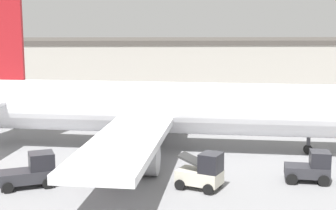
% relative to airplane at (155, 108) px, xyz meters
% --- Properties ---
extents(ground_plane, '(400.00, 400.00, 0.00)m').
position_rel_airplane_xyz_m(ground_plane, '(1.00, -0.16, -3.27)').
color(ground_plane, gray).
extents(terminal_building, '(77.87, 12.65, 6.74)m').
position_rel_airplane_xyz_m(terminal_building, '(-5.92, 42.19, 0.11)').
color(terminal_building, '#ADA89E').
rests_on(terminal_building, ground_plane).
extents(airplane, '(37.27, 32.87, 12.51)m').
position_rel_airplane_xyz_m(airplane, '(0.00, 0.00, 0.00)').
color(airplane, white).
rests_on(airplane, ground_plane).
extents(baggage_tug, '(2.97, 2.27, 1.99)m').
position_rel_airplane_xyz_m(baggage_tug, '(9.74, -8.35, -2.36)').
color(baggage_tug, '#2D2D33').
rests_on(baggage_tug, ground_plane).
extents(belt_loader_truck, '(3.04, 2.78, 2.28)m').
position_rel_airplane_xyz_m(belt_loader_truck, '(2.82, -9.54, -2.22)').
color(belt_loader_truck, beige).
rests_on(belt_loader_truck, ground_plane).
extents(pushback_tug, '(3.65, 2.72, 2.07)m').
position_rel_airplane_xyz_m(pushback_tug, '(-7.56, -8.76, -2.32)').
color(pushback_tug, '#2D2D33').
rests_on(pushback_tug, ground_plane).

